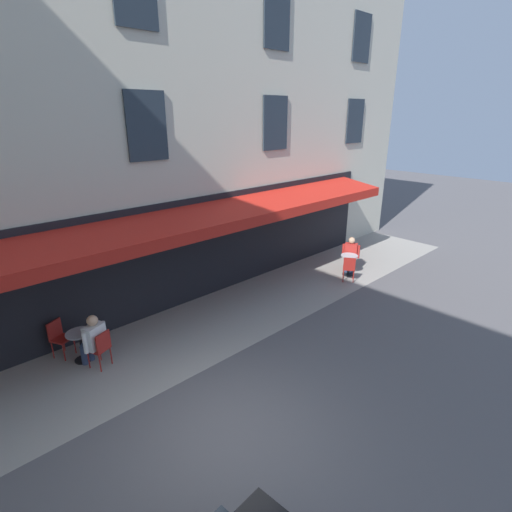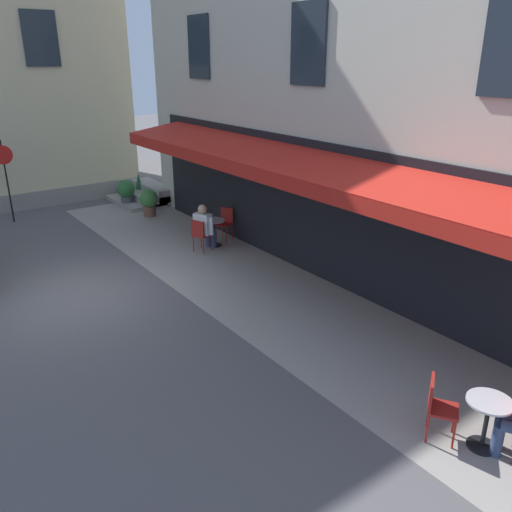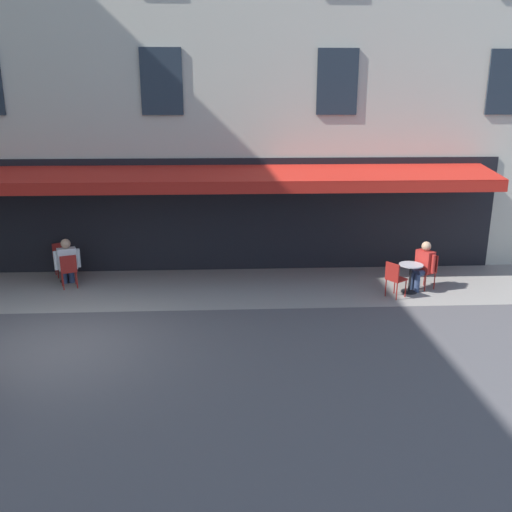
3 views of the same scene
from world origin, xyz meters
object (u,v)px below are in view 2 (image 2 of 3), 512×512
Objects in this scene: cafe_chair_red_back_row at (437,403)px; cafe_chair_red_by_window at (225,221)px; cafe_table_near_entrance at (487,417)px; seated_companion_in_white at (205,226)px; potted_plant_entrance_right at (139,186)px; cafe_chair_red_under_awning at (200,233)px; no_parking_sign at (5,166)px; potted_plant_by_steps at (149,201)px; cafe_table_mid_terrace at (214,229)px; potted_plant_under_sign at (126,191)px.

cafe_chair_red_back_row is 9.04m from cafe_chair_red_by_window.
seated_companion_in_white reaches higher than cafe_table_near_entrance.
seated_companion_in_white is 6.21m from potted_plant_entrance_right.
no_parking_sign is (5.91, 3.44, 1.25)m from cafe_chair_red_under_awning.
potted_plant_entrance_right is at bearing -6.74° from cafe_table_near_entrance.
cafe_chair_red_back_row is at bearing 173.14° from potted_plant_by_steps.
cafe_chair_red_under_awning is (8.23, -1.09, 0.00)m from cafe_chair_red_back_row.
cafe_chair_red_under_awning is 1.01× the size of potted_plant_by_steps.
cafe_chair_red_back_row is 8.63m from cafe_table_mid_terrace.
seated_companion_in_white is (0.08, -0.20, 0.15)m from cafe_chair_red_under_awning.
cafe_table_mid_terrace is at bearing -176.61° from potted_plant_under_sign.
seated_companion_in_white is (-0.45, 0.95, 0.15)m from cafe_chair_red_by_window.
potted_plant_under_sign is 1.61m from potted_plant_by_steps.
cafe_chair_red_by_window is (0.53, -1.15, 0.00)m from cafe_chair_red_under_awning.
cafe_table_mid_terrace is 0.58× the size of seated_companion_in_white.
seated_companion_in_white reaches higher than potted_plant_by_steps.
cafe_chair_red_under_awning is 0.70× the size of seated_companion_in_white.
potted_plant_under_sign is (14.34, -1.00, 0.04)m from cafe_table_near_entrance.
potted_plant_by_steps is 2.34m from potted_plant_entrance_right.
potted_plant_entrance_right reaches higher than cafe_chair_red_back_row.
cafe_table_near_entrance is at bearing 175.22° from cafe_chair_red_under_awning.
cafe_chair_red_by_window is at bearing -167.51° from potted_plant_by_steps.
potted_plant_by_steps reaches higher than cafe_table_mid_terrace.
potted_plant_entrance_right is at bearing -8.36° from cafe_chair_red_back_row.
potted_plant_entrance_right is (6.15, -0.84, -0.21)m from seated_companion_in_white.
cafe_chair_red_under_awning is 6.95m from no_parking_sign.
potted_plant_entrance_right is at bearing -9.45° from cafe_chair_red_under_awning.
no_parking_sign reaches higher than potted_plant_under_sign.
cafe_chair_red_by_window is 1.01× the size of potted_plant_by_steps.
cafe_chair_red_back_row is at bearing 171.64° from potted_plant_entrance_right.
cafe_table_mid_terrace is 0.81× the size of potted_plant_under_sign.
potted_plant_under_sign is 1.03× the size of potted_plant_by_steps.
cafe_table_mid_terrace is 0.63m from cafe_chair_red_by_window.
no_parking_sign is at bearing 30.23° from cafe_chair_red_under_awning.
cafe_chair_red_by_window is at bearing -170.15° from potted_plant_under_sign.
potted_plant_entrance_right reaches higher than potted_plant_by_steps.
cafe_table_mid_terrace is 0.82× the size of cafe_chair_red_under_awning.
cafe_chair_red_under_awning is at bearing 170.55° from potted_plant_entrance_right.
cafe_table_near_entrance is 0.82× the size of cafe_chair_red_under_awning.
potted_plant_entrance_right is at bearing -7.76° from seated_companion_in_white.
no_parking_sign is (14.66, 2.71, 1.30)m from cafe_table_near_entrance.
cafe_chair_red_back_row is at bearing 172.47° from cafe_chair_red_under_awning.
cafe_table_mid_terrace is at bearing -67.96° from seated_companion_in_white.
seated_companion_in_white is (8.83, -0.93, 0.20)m from cafe_table_near_entrance.
cafe_chair_red_by_window is at bearing -11.45° from cafe_table_near_entrance.
seated_companion_in_white is 1.41× the size of potted_plant_under_sign.
cafe_table_near_entrance is 1.00× the size of cafe_table_mid_terrace.
no_parking_sign reaches higher than cafe_chair_red_under_awning.
cafe_chair_red_under_awning is at bearing 177.25° from potted_plant_under_sign.
potted_plant_under_sign reaches higher than cafe_table_mid_terrace.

